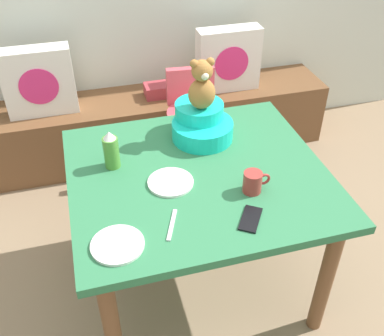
{
  "coord_description": "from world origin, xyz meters",
  "views": [
    {
      "loc": [
        -0.45,
        -1.52,
        1.97
      ],
      "look_at": [
        0.0,
        0.1,
        0.69
      ],
      "focal_mm": 41.93,
      "sensor_mm": 36.0,
      "label": 1
    }
  ],
  "objects_px": {
    "highchair": "(194,116)",
    "coffee_mug": "(253,182)",
    "pillow_floral_right": "(228,60)",
    "book_stack": "(159,90)",
    "ketchup_bottle": "(111,150)",
    "pillow_floral_left": "(39,82)",
    "dinner_plate_near": "(118,245)",
    "dining_table": "(198,190)",
    "infant_seat_teal": "(201,124)",
    "teddy_bear": "(202,86)",
    "cell_phone": "(251,219)",
    "dinner_plate_far": "(171,182)"
  },
  "relations": [
    {
      "from": "dinner_plate_far",
      "to": "dining_table",
      "type": "bearing_deg",
      "value": 17.6
    },
    {
      "from": "pillow_floral_right",
      "to": "dining_table",
      "type": "distance_m",
      "value": 1.37
    },
    {
      "from": "teddy_bear",
      "to": "ketchup_bottle",
      "type": "xyz_separation_m",
      "value": [
        -0.46,
        -0.13,
        -0.19
      ]
    },
    {
      "from": "ketchup_bottle",
      "to": "infant_seat_teal",
      "type": "bearing_deg",
      "value": 16.14
    },
    {
      "from": "book_stack",
      "to": "ketchup_bottle",
      "type": "distance_m",
      "value": 1.24
    },
    {
      "from": "highchair",
      "to": "ketchup_bottle",
      "type": "relative_size",
      "value": 4.27
    },
    {
      "from": "infant_seat_teal",
      "to": "book_stack",
      "type": "bearing_deg",
      "value": 90.79
    },
    {
      "from": "book_stack",
      "to": "highchair",
      "type": "height_order",
      "value": "highchair"
    },
    {
      "from": "dining_table",
      "to": "highchair",
      "type": "height_order",
      "value": "highchair"
    },
    {
      "from": "teddy_bear",
      "to": "dinner_plate_far",
      "type": "height_order",
      "value": "teddy_bear"
    },
    {
      "from": "pillow_floral_right",
      "to": "book_stack",
      "type": "xyz_separation_m",
      "value": [
        -0.5,
        0.02,
        -0.18
      ]
    },
    {
      "from": "book_stack",
      "to": "coffee_mug",
      "type": "relative_size",
      "value": 1.67
    },
    {
      "from": "highchair",
      "to": "coffee_mug",
      "type": "bearing_deg",
      "value": -91.5
    },
    {
      "from": "pillow_floral_right",
      "to": "book_stack",
      "type": "bearing_deg",
      "value": 177.58
    },
    {
      "from": "dining_table",
      "to": "teddy_bear",
      "type": "xyz_separation_m",
      "value": [
        0.1,
        0.28,
        0.38
      ]
    },
    {
      "from": "highchair",
      "to": "ketchup_bottle",
      "type": "xyz_separation_m",
      "value": [
        -0.57,
        -0.68,
        0.31
      ]
    },
    {
      "from": "coffee_mug",
      "to": "dinner_plate_near",
      "type": "relative_size",
      "value": 0.6
    },
    {
      "from": "teddy_bear",
      "to": "coffee_mug",
      "type": "xyz_separation_m",
      "value": [
        0.09,
        -0.46,
        -0.23
      ]
    },
    {
      "from": "pillow_floral_left",
      "to": "highchair",
      "type": "relative_size",
      "value": 0.56
    },
    {
      "from": "dining_table",
      "to": "coffee_mug",
      "type": "height_order",
      "value": "coffee_mug"
    },
    {
      "from": "teddy_bear",
      "to": "cell_phone",
      "type": "bearing_deg",
      "value": -88.5
    },
    {
      "from": "highchair",
      "to": "coffee_mug",
      "type": "xyz_separation_m",
      "value": [
        -0.03,
        -1.01,
        0.27
      ]
    },
    {
      "from": "pillow_floral_left",
      "to": "teddy_bear",
      "type": "xyz_separation_m",
      "value": [
        0.79,
        -0.96,
        0.34
      ]
    },
    {
      "from": "cell_phone",
      "to": "highchair",
      "type": "bearing_deg",
      "value": -61.2
    },
    {
      "from": "dinner_plate_far",
      "to": "coffee_mug",
      "type": "bearing_deg",
      "value": -23.68
    },
    {
      "from": "dinner_plate_near",
      "to": "coffee_mug",
      "type": "bearing_deg",
      "value": 15.12
    },
    {
      "from": "dining_table",
      "to": "dinner_plate_near",
      "type": "bearing_deg",
      "value": -139.81
    },
    {
      "from": "ketchup_bottle",
      "to": "cell_phone",
      "type": "xyz_separation_m",
      "value": [
        0.47,
        -0.5,
        -0.08
      ]
    },
    {
      "from": "pillow_floral_left",
      "to": "dinner_plate_far",
      "type": "height_order",
      "value": "pillow_floral_left"
    },
    {
      "from": "dining_table",
      "to": "infant_seat_teal",
      "type": "xyz_separation_m",
      "value": [
        0.1,
        0.28,
        0.18
      ]
    },
    {
      "from": "dining_table",
      "to": "coffee_mug",
      "type": "distance_m",
      "value": 0.3
    },
    {
      "from": "dining_table",
      "to": "teddy_bear",
      "type": "bearing_deg",
      "value": 70.7
    },
    {
      "from": "coffee_mug",
      "to": "dinner_plate_near",
      "type": "xyz_separation_m",
      "value": [
        -0.6,
        -0.16,
        -0.04
      ]
    },
    {
      "from": "pillow_floral_right",
      "to": "book_stack",
      "type": "relative_size",
      "value": 2.2
    },
    {
      "from": "highchair",
      "to": "infant_seat_teal",
      "type": "bearing_deg",
      "value": -101.85
    },
    {
      "from": "dinner_plate_far",
      "to": "cell_phone",
      "type": "bearing_deg",
      "value": -50.49
    },
    {
      "from": "book_stack",
      "to": "dinner_plate_near",
      "type": "relative_size",
      "value": 1.0
    },
    {
      "from": "infant_seat_teal",
      "to": "cell_phone",
      "type": "bearing_deg",
      "value": -88.5
    },
    {
      "from": "dinner_plate_near",
      "to": "cell_phone",
      "type": "xyz_separation_m",
      "value": [
        0.52,
        -0.0,
        -0.0
      ]
    },
    {
      "from": "pillow_floral_right",
      "to": "ketchup_bottle",
      "type": "bearing_deg",
      "value": -130.64
    },
    {
      "from": "cell_phone",
      "to": "infant_seat_teal",
      "type": "bearing_deg",
      "value": -54.92
    },
    {
      "from": "dining_table",
      "to": "dinner_plate_far",
      "type": "height_order",
      "value": "dinner_plate_far"
    },
    {
      "from": "highchair",
      "to": "dinner_plate_far",
      "type": "bearing_deg",
      "value": -111.85
    },
    {
      "from": "coffee_mug",
      "to": "dinner_plate_near",
      "type": "height_order",
      "value": "coffee_mug"
    },
    {
      "from": "dinner_plate_far",
      "to": "cell_phone",
      "type": "xyz_separation_m",
      "value": [
        0.25,
        -0.3,
        -0.0
      ]
    },
    {
      "from": "infant_seat_teal",
      "to": "pillow_floral_left",
      "type": "bearing_deg",
      "value": 129.44
    },
    {
      "from": "dining_table",
      "to": "cell_phone",
      "type": "bearing_deg",
      "value": -71.74
    },
    {
      "from": "ketchup_bottle",
      "to": "pillow_floral_left",
      "type": "bearing_deg",
      "value": 106.94
    },
    {
      "from": "pillow_floral_right",
      "to": "teddy_bear",
      "type": "relative_size",
      "value": 1.76
    },
    {
      "from": "pillow_floral_right",
      "to": "cell_phone",
      "type": "xyz_separation_m",
      "value": [
        -0.47,
        -1.59,
        0.06
      ]
    }
  ]
}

